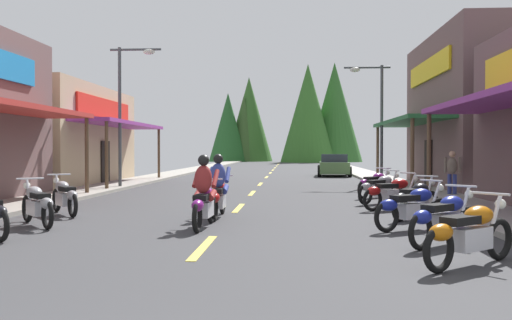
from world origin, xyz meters
The scene contains 21 objects.
ground centered at (0.00, 30.46, -0.05)m, with size 10.84×90.93×0.10m, color #38383A.
sidewalk_left centered at (-6.46, 30.46, 0.06)m, with size 2.09×90.93×0.12m, color gray.
sidewalk_right centered at (6.46, 30.46, 0.06)m, with size 2.09×90.93×0.12m, color #9E9991.
centerline_dashes centered at (0.00, 34.52, 0.01)m, with size 0.16×68.02×0.01m.
storefront_left_far centered at (-11.85, 24.19, 2.36)m, with size 10.59×10.23×4.70m.
streetlamp_left centered at (-5.47, 21.25, 3.96)m, with size 2.20×0.30×6.04m.
streetlamp_right centered at (5.46, 24.80, 3.77)m, with size 2.20×0.30×5.71m.
motorcycle_parked_right_0 centered at (4.04, 6.01, 0.49)m, with size 1.70×1.45×1.04m.
motorcycle_parked_right_1 centered at (4.16, 7.76, 0.49)m, with size 1.62×1.54×1.04m.
motorcycle_parked_right_2 centered at (4.02, 9.64, 0.49)m, with size 1.85×1.25×1.04m.
motorcycle_parked_right_3 centered at (4.49, 11.49, 0.49)m, with size 1.49×1.67×1.04m.
motorcycle_parked_right_4 centered at (4.32, 13.49, 0.49)m, with size 1.89×1.18×1.04m.
motorcycle_parked_right_5 centered at (4.26, 15.33, 0.49)m, with size 1.63×1.54×1.04m.
motorcycle_parked_right_6 centered at (4.42, 17.48, 0.49)m, with size 1.48×1.68×1.04m.
motorcycle_parked_left_3 centered at (-4.05, 9.73, 0.49)m, with size 1.48×1.68×1.04m.
motorcycle_parked_left_4 centered at (-4.31, 11.81, 0.49)m, with size 1.39×1.75×1.04m.
rider_cruising_lead centered at (-0.35, 9.64, 0.66)m, with size 0.60×2.14×1.57m.
rider_cruising_trailing centered at (-0.28, 11.46, 0.66)m, with size 0.60×2.14×1.57m.
pedestrian_browsing centered at (7.12, 17.72, 0.94)m, with size 0.49×0.42×1.63m.
parked_car_curbside centered at (4.22, 33.45, 0.69)m, with size 2.22×4.38×1.40m.
treeline_backdrop centered at (1.24, 76.57, 6.14)m, with size 21.74×13.38×13.92m.
Camera 1 is at (1.50, -2.04, 1.67)m, focal length 38.92 mm.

